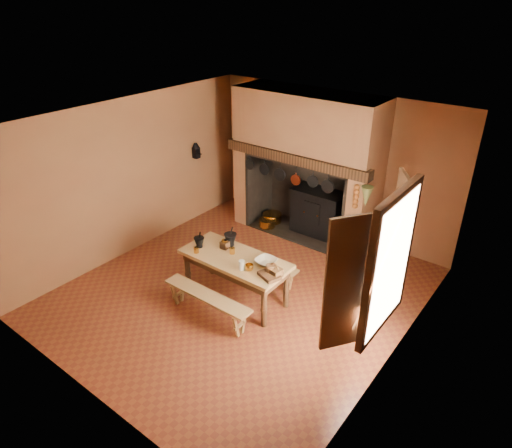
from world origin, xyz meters
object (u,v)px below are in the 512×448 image
Objects in this scene: wicker_basket at (274,271)px; coffee_grinder at (225,244)px; iron_range at (318,212)px; mixing_bowl at (266,261)px; work_table at (235,264)px; bench_front at (207,301)px.

coffee_grinder is at bearing -178.31° from wicker_basket.
mixing_bowl is (0.54, -2.48, 0.30)m from iron_range.
work_table is at bearing -163.88° from mixing_bowl.
iron_range is at bearing 90.93° from bench_front.
mixing_bowl is at bearing 58.54° from bench_front.
iron_range reaches higher than work_table.
iron_range reaches higher than bench_front.
work_table is at bearing -88.83° from iron_range.
mixing_bowl is at bearing -3.48° from coffee_grinder.
wicker_basket reaches higher than coffee_grinder.
iron_range is 6.63× the size of wicker_basket.
bench_front is at bearing -89.07° from iron_range.
iron_range is 3.28m from bench_front.
wicker_basket reaches higher than work_table.
bench_front is (0.05, -3.27, -0.17)m from iron_range.
wicker_basket is (0.76, -0.04, 0.19)m from work_table.
bench_front is at bearing -90.00° from work_table.
bench_front is 4.84× the size of mixing_bowl.
work_table is (0.05, -2.62, 0.15)m from iron_range.
mixing_bowl is (0.79, 0.03, -0.03)m from coffee_grinder.
wicker_basket is at bearing -13.44° from coffee_grinder.
work_table is 9.41× the size of coffee_grinder.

